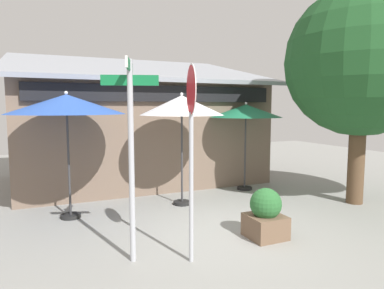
% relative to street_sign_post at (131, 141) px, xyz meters
% --- Properties ---
extents(ground_plane, '(28.00, 28.00, 0.10)m').
position_rel_street_sign_post_xyz_m(ground_plane, '(2.03, 0.87, -2.00)').
color(ground_plane, gray).
extents(cafe_building, '(8.04, 5.62, 4.42)m').
position_rel_street_sign_post_xyz_m(cafe_building, '(1.79, 6.39, -0.26)').
color(cafe_building, '#705B4C').
rests_on(cafe_building, ground).
extents(street_sign_post, '(0.84, 0.90, 3.20)m').
position_rel_street_sign_post_xyz_m(street_sign_post, '(0.00, 0.00, 0.00)').
color(street_sign_post, '#A8AAB2').
rests_on(street_sign_post, ground).
extents(stop_sign, '(0.20, 0.78, 3.13)m').
position_rel_street_sign_post_xyz_m(stop_sign, '(0.85, -0.39, 0.24)').
color(stop_sign, '#A8AAB2').
rests_on(stop_sign, ground).
extents(patio_umbrella_royal_blue_left, '(2.52, 2.52, 2.82)m').
position_rel_street_sign_post_xyz_m(patio_umbrella_royal_blue_left, '(-0.73, 2.71, 0.56)').
color(patio_umbrella_royal_blue_left, black).
rests_on(patio_umbrella_royal_blue_left, ground).
extents(patio_umbrella_ivory_center, '(2.10, 2.10, 2.83)m').
position_rel_street_sign_post_xyz_m(patio_umbrella_ivory_center, '(1.96, 2.70, 0.54)').
color(patio_umbrella_ivory_center, black).
rests_on(patio_umbrella_ivory_center, ground).
extents(patio_umbrella_forest_green_right, '(2.12, 2.12, 2.62)m').
position_rel_street_sign_post_xyz_m(patio_umbrella_forest_green_right, '(4.29, 3.42, 0.38)').
color(patio_umbrella_forest_green_right, black).
rests_on(patio_umbrella_forest_green_right, ground).
extents(shade_tree, '(4.29, 3.75, 5.49)m').
position_rel_street_sign_post_xyz_m(shade_tree, '(6.39, 0.88, 1.54)').
color(shade_tree, brown).
rests_on(shade_tree, ground).
extents(sidewalk_planter, '(0.67, 0.67, 0.96)m').
position_rel_street_sign_post_xyz_m(sidewalk_planter, '(2.55, -0.03, -1.51)').
color(sidewalk_planter, brown).
rests_on(sidewalk_planter, ground).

